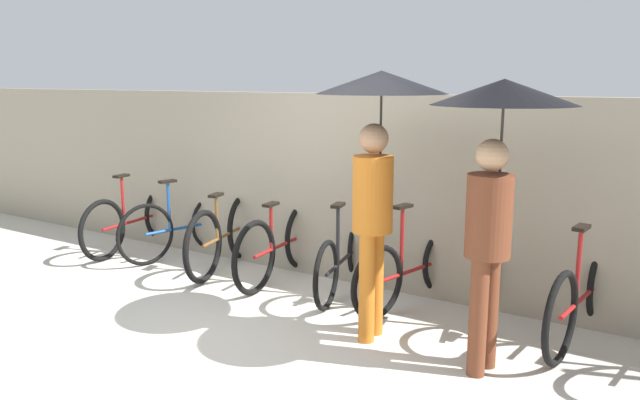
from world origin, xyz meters
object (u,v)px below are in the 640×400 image
object	(u,v)px
parked_bicycle_4	(344,257)
parked_bicycle_5	(413,268)
parked_bicycle_2	(225,235)
pedestrian_center	(498,144)
parked_bicycle_6	(491,282)
parked_bicycle_3	(280,244)
parked_bicycle_7	(583,296)
parked_bicycle_0	(135,219)
parked_bicycle_1	(183,226)
pedestrian_leading	(378,129)

from	to	relation	value
parked_bicycle_4	parked_bicycle_5	bearing A→B (deg)	-102.48
parked_bicycle_2	parked_bicycle_5	xyz separation A→B (m)	(2.22, 0.08, -0.03)
parked_bicycle_5	pedestrian_center	bearing A→B (deg)	-118.72
parked_bicycle_6	parked_bicycle_3	bearing A→B (deg)	77.13
parked_bicycle_2	parked_bicycle_7	size ratio (longest dim) A/B	0.94
parked_bicycle_2	parked_bicycle_4	bearing A→B (deg)	-101.20
parked_bicycle_4	parked_bicycle_6	bearing A→B (deg)	-104.06
parked_bicycle_6	parked_bicycle_5	bearing A→B (deg)	74.03
parked_bicycle_2	parked_bicycle_5	bearing A→B (deg)	-101.89
parked_bicycle_5	parked_bicycle_7	bearing A→B (deg)	-77.71
parked_bicycle_4	parked_bicycle_7	size ratio (longest dim) A/B	0.92
parked_bicycle_0	pedestrian_center	size ratio (longest dim) A/B	0.87
parked_bicycle_7	parked_bicycle_3	bearing A→B (deg)	96.57
parked_bicycle_1	parked_bicycle_7	distance (m)	4.44
parked_bicycle_1	parked_bicycle_5	distance (m)	2.96
parked_bicycle_1	parked_bicycle_7	xyz separation A→B (m)	(4.44, -0.03, 0.00)
parked_bicycle_2	parked_bicycle_5	size ratio (longest dim) A/B	1.02
parked_bicycle_2	parked_bicycle_4	size ratio (longest dim) A/B	1.02
parked_bicycle_5	parked_bicycle_0	bearing A→B (deg)	103.54
parked_bicycle_4	parked_bicycle_7	xyz separation A→B (m)	(2.22, -0.00, 0.03)
parked_bicycle_2	pedestrian_leading	bearing A→B (deg)	-121.34
parked_bicycle_3	pedestrian_leading	xyz separation A→B (m)	(1.49, -0.72, 1.32)
parked_bicycle_3	pedestrian_leading	size ratio (longest dim) A/B	0.80
pedestrian_leading	pedestrian_center	distance (m)	0.98
parked_bicycle_1	parked_bicycle_4	size ratio (longest dim) A/B	0.97
parked_bicycle_2	parked_bicycle_3	world-z (taller)	parked_bicycle_3
parked_bicycle_2	pedestrian_center	distance (m)	3.53
parked_bicycle_0	parked_bicycle_2	size ratio (longest dim) A/B	1.07
parked_bicycle_4	pedestrian_leading	distance (m)	1.73
parked_bicycle_5	parked_bicycle_6	xyz separation A→B (m)	(0.74, -0.03, 0.00)
parked_bicycle_0	parked_bicycle_6	distance (m)	4.44
parked_bicycle_2	parked_bicycle_3	size ratio (longest dim) A/B	0.98
pedestrian_center	parked_bicycle_5	bearing A→B (deg)	145.55
parked_bicycle_0	pedestrian_leading	xyz separation A→B (m)	(3.71, -0.73, 1.32)
parked_bicycle_7	pedestrian_leading	bearing A→B (deg)	123.19
parked_bicycle_7	parked_bicycle_4	bearing A→B (deg)	95.63
parked_bicycle_2	pedestrian_leading	xyz separation A→B (m)	(2.23, -0.69, 1.31)
parked_bicycle_7	pedestrian_leading	world-z (taller)	pedestrian_leading
pedestrian_leading	parked_bicycle_0	bearing A→B (deg)	164.02
parked_bicycle_5	parked_bicycle_2	bearing A→B (deg)	105.00
parked_bicycle_1	parked_bicycle_2	world-z (taller)	parked_bicycle_1
parked_bicycle_1	pedestrian_leading	bearing A→B (deg)	-91.14
parked_bicycle_6	pedestrian_center	xyz separation A→B (m)	(0.25, -0.84, 1.28)
parked_bicycle_1	parked_bicycle_2	bearing A→B (deg)	-84.04
parked_bicycle_0	parked_bicycle_1	bearing A→B (deg)	-92.47
parked_bicycle_3	parked_bicycle_4	size ratio (longest dim) A/B	1.03
parked_bicycle_7	parked_bicycle_5	bearing A→B (deg)	95.19
pedestrian_leading	parked_bicycle_6	bearing A→B (deg)	40.94
parked_bicycle_1	pedestrian_leading	distance (m)	3.35
parked_bicycle_4	parked_bicycle_7	distance (m)	2.22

